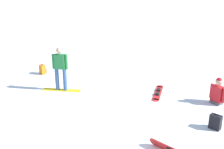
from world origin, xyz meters
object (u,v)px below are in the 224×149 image
Objects in this scene: loose_snowboard_near_left at (158,93)px; snowboarder_midground at (60,68)px; backpack_orange at (43,70)px; snowboarder_background at (221,94)px; backpack_black at (215,122)px.

snowboarder_midground is at bearing -161.81° from loose_snowboard_near_left.
backpack_orange is (-5.62, 0.26, 0.19)m from loose_snowboard_near_left.
snowboarder_background reaches higher than backpack_orange.
snowboarder_background is at bearing 88.07° from backpack_black.
snowboarder_background is 7.88m from backpack_orange.
backpack_orange reaches higher than loose_snowboard_near_left.
snowboarder_background is 2.04m from backpack_black.
backpack_orange is at bearing 177.99° from snowboarder_background.
snowboarder_background reaches higher than loose_snowboard_near_left.
loose_snowboard_near_left is 3.65× the size of backpack_orange.
backpack_black is at bearing -91.93° from snowboarder_background.
snowboarder_background is at bearing -0.33° from loose_snowboard_near_left.
backpack_orange is at bearing 177.32° from loose_snowboard_near_left.
loose_snowboard_near_left is 3.65× the size of backpack_black.
backpack_black is (-0.07, -2.04, -0.12)m from snowboarder_background.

